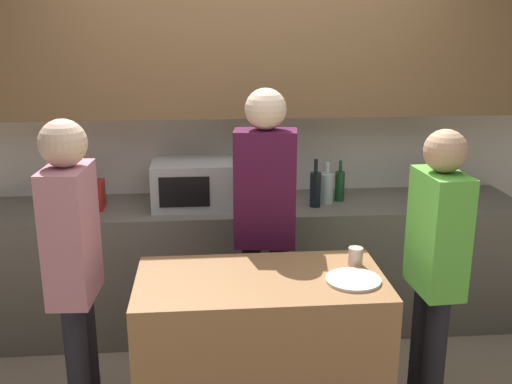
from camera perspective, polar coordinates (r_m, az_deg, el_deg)
back_wall at (r=4.10m, az=-0.75°, el=8.80°), size 6.40×0.40×2.70m
back_counter at (r=4.13m, az=-0.41°, el=-6.98°), size 3.60×0.62×0.88m
kitchen_island at (r=3.07m, az=0.43°, el=-15.69°), size 1.18×0.62×0.88m
microwave at (r=3.91m, az=-6.04°, el=0.79°), size 0.52×0.39×0.30m
toaster at (r=4.00m, az=-16.13°, el=-0.29°), size 0.26×0.16×0.18m
potted_plant at (r=4.18m, az=16.27°, el=1.91°), size 0.14×0.14×0.40m
bottle_0 at (r=3.90m, az=5.67°, el=0.32°), size 0.07×0.07×0.32m
bottle_1 at (r=3.99m, az=6.77°, el=0.43°), size 0.09×0.09×0.28m
bottle_2 at (r=4.05m, az=7.98°, el=0.63°), size 0.06×0.06×0.28m
plate_on_island at (r=2.85m, az=9.24°, el=-8.26°), size 0.26×0.26×0.01m
cup_0 at (r=3.02m, az=9.45°, el=-6.07°), size 0.07×0.07×0.09m
person_left at (r=2.93m, az=-16.99°, el=-6.32°), size 0.22×0.35×1.64m
person_center at (r=3.09m, az=16.74°, el=-6.09°), size 0.21×0.35×1.57m
person_right at (r=3.35m, az=0.88°, el=-1.89°), size 0.36×0.24×1.71m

